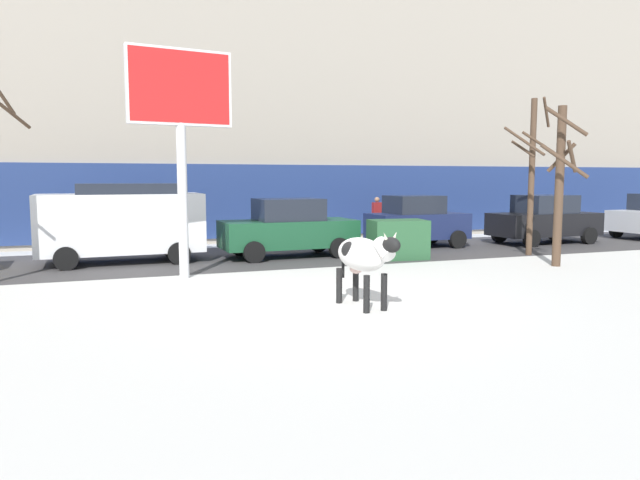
% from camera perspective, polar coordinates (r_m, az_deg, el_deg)
% --- Properties ---
extents(ground_plane, '(120.00, 120.00, 0.00)m').
position_cam_1_polar(ground_plane, '(11.16, 3.08, -6.71)').
color(ground_plane, silver).
extents(road_strip, '(60.00, 5.60, 0.01)m').
position_cam_1_polar(road_strip, '(18.43, -6.37, -1.64)').
color(road_strip, '#423F3F').
rests_on(road_strip, ground).
extents(building_facade, '(44.00, 6.10, 13.00)m').
position_cam_1_polar(building_facade, '(25.59, -10.44, 15.00)').
color(building_facade, '#A39989').
rests_on(building_facade, ground).
extents(cow_holstein, '(0.81, 1.93, 1.54)m').
position_cam_1_polar(cow_holstein, '(11.07, 4.16, -1.56)').
color(cow_holstein, silver).
rests_on(cow_holstein, ground).
extents(billboard, '(2.52, 0.53, 5.56)m').
position_cam_1_polar(billboard, '(14.75, -13.57, 13.10)').
color(billboard, silver).
rests_on(billboard, ground).
extents(car_white_van, '(4.66, 2.24, 2.32)m').
position_cam_1_polar(car_white_van, '(17.90, -18.86, 1.82)').
color(car_white_van, white).
rests_on(car_white_van, ground).
extents(car_darkgreen_sedan, '(4.26, 2.09, 1.84)m').
position_cam_1_polar(car_darkgreen_sedan, '(18.25, -3.13, 1.16)').
color(car_darkgreen_sedan, '#194C2D').
rests_on(car_darkgreen_sedan, ground).
extents(car_navy_hatchback, '(3.56, 2.02, 1.86)m').
position_cam_1_polar(car_navy_hatchback, '(21.11, 9.46, 1.80)').
color(car_navy_hatchback, '#19234C').
rests_on(car_navy_hatchback, ground).
extents(car_black_sedan, '(4.26, 2.09, 1.84)m').
position_cam_1_polar(car_black_sedan, '(23.69, 21.17, 1.89)').
color(car_black_sedan, black).
rests_on(car_black_sedan, ground).
extents(pedestrian_near_billboard, '(0.36, 0.24, 1.73)m').
position_cam_1_polar(pedestrian_near_billboard, '(21.09, -14.39, 1.56)').
color(pedestrian_near_billboard, '#282833').
rests_on(pedestrian_near_billboard, ground).
extents(pedestrian_by_cars, '(0.36, 0.24, 1.73)m').
position_cam_1_polar(pedestrian_by_cars, '(23.25, 5.61, 2.13)').
color(pedestrian_by_cars, '#282833').
rests_on(pedestrian_by_cars, ground).
extents(bare_tree_left_lot, '(1.49, 1.29, 4.97)m').
position_cam_1_polar(bare_tree_left_lot, '(19.71, 20.08, 6.38)').
color(bare_tree_left_lot, '#4C3828').
rests_on(bare_tree_left_lot, ground).
extents(bare_tree_right_lot, '(1.44, 1.44, 4.46)m').
position_cam_1_polar(bare_tree_right_lot, '(17.49, 22.55, 5.44)').
color(bare_tree_right_lot, '#4C3828').
rests_on(bare_tree_right_lot, ground).
extents(dumpster, '(1.82, 1.30, 1.20)m').
position_cam_1_polar(dumpster, '(17.99, 7.65, 0.06)').
color(dumpster, '#285633').
rests_on(dumpster, ground).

